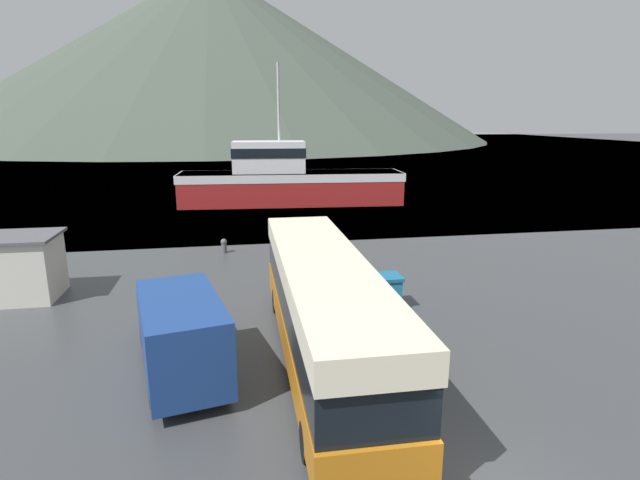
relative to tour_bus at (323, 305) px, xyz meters
The scene contains 8 objects.
water_surface 135.17m from the tour_bus, 89.05° to the left, with size 240.00×240.00×0.00m, color slate.
hill_backdrop 163.25m from the tour_bus, 92.56° to the left, with size 174.36×174.36×53.42m, color #3D473D.
tour_bus is the anchor object (origin of this frame).
delivery_van 4.26m from the tour_bus, behind, with size 3.38×6.59×2.49m.
fishing_boat 29.13m from the tour_bus, 85.82° to the left, with size 19.33×5.63×11.71m.
storage_bin 5.27m from the tour_bus, 52.77° to the left, with size 1.48×1.12×1.33m.
dock_kiosk 13.71m from the tour_bus, 145.86° to the left, with size 3.18×2.76×2.70m.
mooring_bollard 13.97m from the tour_bus, 103.10° to the left, with size 0.35×0.35×0.80m.
Camera 1 is at (-4.75, -7.66, 7.37)m, focal length 28.00 mm.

